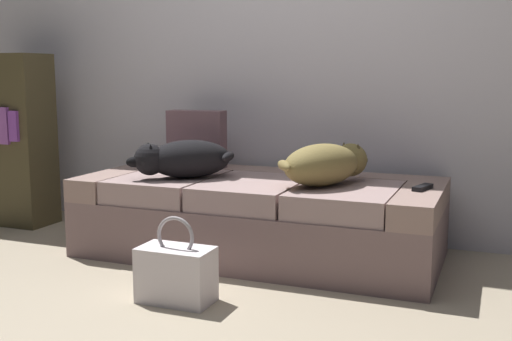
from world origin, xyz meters
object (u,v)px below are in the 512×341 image
object	(u,v)px
dog_tan	(327,164)
couch	(259,217)
tv_remote	(423,188)
bookshelf	(9,140)
throw_pillow	(197,139)
handbag	(176,273)
dog_dark	(183,159)

from	to	relation	value
dog_tan	couch	bearing A→B (deg)	171.78
tv_remote	bookshelf	bearing A→B (deg)	-164.80
throw_pillow	bookshelf	distance (m)	1.31
couch	bookshelf	xyz separation A→B (m)	(-1.79, 0.09, 0.34)
throw_pillow	bookshelf	world-z (taller)	bookshelf
dog_tan	throw_pillow	world-z (taller)	throw_pillow
couch	throw_pillow	distance (m)	0.66
handbag	tv_remote	bearing A→B (deg)	40.02
dog_tan	throw_pillow	bearing A→B (deg)	162.22
dog_tan	tv_remote	world-z (taller)	dog_tan
throw_pillow	tv_remote	bearing A→B (deg)	-10.22
couch	tv_remote	world-z (taller)	tv_remote
dog_tan	throw_pillow	distance (m)	0.92
dog_tan	bookshelf	size ratio (longest dim) A/B	0.53
dog_tan	handbag	world-z (taller)	dog_tan
dog_dark	throw_pillow	bearing A→B (deg)	105.62
dog_dark	dog_tan	distance (m)	0.78
tv_remote	throw_pillow	xyz separation A→B (m)	(-1.34, 0.24, 0.16)
tv_remote	handbag	size ratio (longest dim) A/B	0.40
dog_dark	throw_pillow	size ratio (longest dim) A/B	1.57
couch	tv_remote	size ratio (longest dim) A/B	12.66
throw_pillow	bookshelf	size ratio (longest dim) A/B	0.31
handbag	bookshelf	world-z (taller)	bookshelf
bookshelf	handbag	bearing A→B (deg)	-27.42
couch	throw_pillow	size ratio (longest dim) A/B	5.58
dog_dark	bookshelf	world-z (taller)	bookshelf
throw_pillow	handbag	bearing A→B (deg)	-67.88
bookshelf	throw_pillow	bearing A→B (deg)	5.69
couch	bookshelf	bearing A→B (deg)	176.98
dog_dark	bookshelf	xyz separation A→B (m)	(-1.40, 0.23, 0.03)
handbag	bookshelf	distance (m)	1.98
bookshelf	dog_tan	bearing A→B (deg)	-3.95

